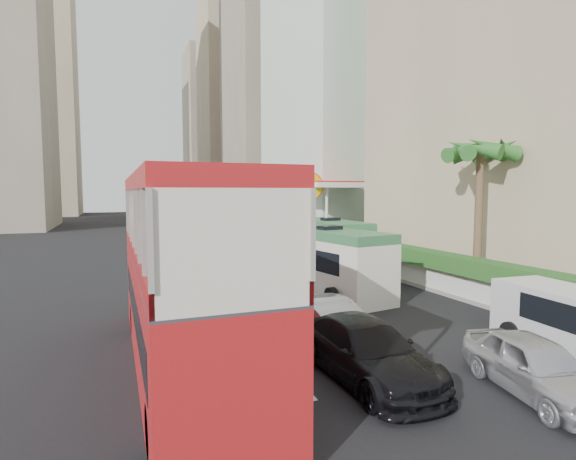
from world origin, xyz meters
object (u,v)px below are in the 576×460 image
car_silver_lane_b (534,395)px  minibus_far (330,246)px  panel_van_far (267,237)px  palm_tree (478,220)px  shell_station (332,214)px  car_black (366,378)px  minibus_near (329,262)px  car_silver_lane_a (329,348)px  van_asset (253,260)px  double_decker_bus (184,273)px

car_silver_lane_b → minibus_far: (2.96, 16.34, 1.49)m
panel_van_far → palm_tree: (3.87, -18.73, 2.41)m
panel_van_far → shell_station: (6.07, 0.27, 1.78)m
panel_van_far → car_black: bearing=-94.5°
minibus_near → shell_station: (8.65, 16.81, 1.27)m
car_silver_lane_a → palm_tree: palm_tree is taller
minibus_near → minibus_far: (2.81, 5.51, 0.01)m
van_asset → shell_station: size_ratio=0.61×
double_decker_bus → car_silver_lane_b: size_ratio=2.76×
car_black → panel_van_far: 25.87m
car_silver_lane_b → car_black: size_ratio=0.80×
van_asset → panel_van_far: 5.98m
car_silver_lane_a → minibus_near: (3.13, 6.32, 1.48)m
double_decker_bus → shell_station: (16.00, 23.00, 0.22)m
palm_tree → shell_station: 19.14m
shell_station → palm_tree: bearing=-96.6°
car_black → palm_tree: bearing=31.9°
car_silver_lane_a → shell_station: bearing=51.6°
double_decker_bus → palm_tree: palm_tree is taller
car_silver_lane_a → car_black: size_ratio=0.88×
double_decker_bus → car_black: (4.07, -2.45, -2.53)m
minibus_near → car_silver_lane_b: bearing=-100.1°
minibus_near → palm_tree: palm_tree is taller
minibus_near → double_decker_bus: bearing=-149.2°
minibus_far → shell_station: size_ratio=0.84×
car_silver_lane_a → car_silver_lane_b: size_ratio=1.10×
minibus_near → panel_van_far: bearing=71.9°
car_silver_lane_a → minibus_far: 13.32m
car_black → van_asset: car_black is taller
double_decker_bus → palm_tree: (13.80, 4.00, 0.85)m
van_asset → shell_station: bearing=33.7°
palm_tree → car_black: bearing=-146.5°
shell_station → panel_van_far: bearing=-177.5°
car_silver_lane_a → minibus_near: bearing=52.3°
car_black → shell_station: (11.93, 25.45, 2.75)m
car_silver_lane_a → car_silver_lane_b: bearing=-67.9°
minibus_near → palm_tree: 7.07m
palm_tree → shell_station: bearing=83.4°
palm_tree → minibus_near: bearing=161.2°
car_black → palm_tree: (9.73, 6.45, 3.38)m
van_asset → panel_van_far: size_ratio=1.00×
minibus_near → car_silver_lane_a: bearing=-125.6°
car_silver_lane_b → shell_station: shell_station is taller
car_black → car_silver_lane_b: bearing=-36.6°
car_black → panel_van_far: (5.86, 25.18, 0.97)m
car_black → double_decker_bus: bearing=147.3°
double_decker_bus → minibus_near: size_ratio=1.64×
car_silver_lane_a → minibus_near: minibus_near is taller
car_silver_lane_b → minibus_near: bearing=100.2°
palm_tree → double_decker_bus: bearing=-163.8°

